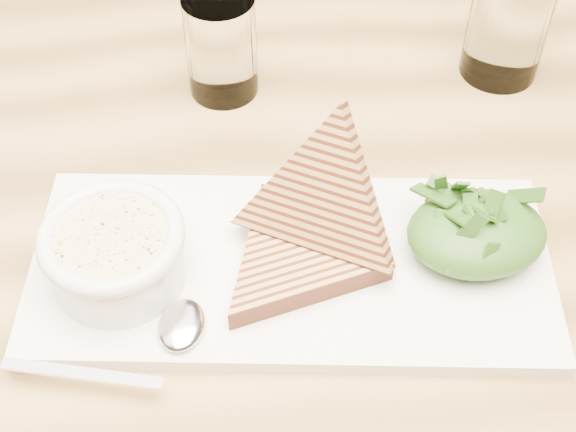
{
  "coord_description": "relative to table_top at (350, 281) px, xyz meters",
  "views": [
    {
      "loc": [
        -0.2,
        -0.25,
        1.27
      ],
      "look_at": [
        -0.15,
        0.17,
        0.78
      ],
      "focal_mm": 50.0,
      "sensor_mm": 36.0,
      "label": 1
    }
  ],
  "objects": [
    {
      "name": "sandwich_flat",
      "position": [
        -0.05,
        -0.0,
        0.05
      ],
      "size": [
        0.19,
        0.19,
        0.02
      ],
      "primitive_type": null,
      "rotation": [
        0.0,
        0.0,
        0.22
      ],
      "color": "#B4814B",
      "rests_on": "platter"
    },
    {
      "name": "glass_far",
      "position": [
        0.2,
        0.24,
        0.08
      ],
      "size": [
        0.08,
        0.08,
        0.12
      ],
      "primitive_type": "cylinder",
      "color": "white",
      "rests_on": "table_top"
    },
    {
      "name": "spoon_bowl",
      "position": [
        -0.14,
        -0.05,
        0.04
      ],
      "size": [
        0.05,
        0.06,
        0.01
      ],
      "primitive_type": "ellipsoid",
      "rotation": [
        0.0,
        0.0,
        -0.28
      ],
      "color": "silver",
      "rests_on": "platter"
    },
    {
      "name": "bowl_rim",
      "position": [
        -0.19,
        0.01,
        0.08
      ],
      "size": [
        0.12,
        0.12,
        0.01
      ],
      "primitive_type": "torus",
      "color": "white",
      "rests_on": "soup_bowl"
    },
    {
      "name": "platter",
      "position": [
        -0.05,
        0.0,
        0.03
      ],
      "size": [
        0.46,
        0.26,
        0.02
      ],
      "primitive_type": "cube",
      "rotation": [
        0.0,
        0.0,
        -0.15
      ],
      "color": "white",
      "rests_on": "table_top"
    },
    {
      "name": "salad_base",
      "position": [
        0.1,
        -0.01,
        0.06
      ],
      "size": [
        0.12,
        0.09,
        0.04
      ],
      "primitive_type": "ellipsoid",
      "color": "#193B12",
      "rests_on": "platter"
    },
    {
      "name": "table_top",
      "position": [
        0.0,
        0.0,
        0.0
      ],
      "size": [
        1.31,
        0.9,
        0.04
      ],
      "primitive_type": "cube",
      "rotation": [
        0.0,
        0.0,
        -0.04
      ],
      "color": "#B1894B",
      "rests_on": "ground"
    },
    {
      "name": "soup_bowl",
      "position": [
        -0.19,
        0.01,
        0.06
      ],
      "size": [
        0.11,
        0.11,
        0.04
      ],
      "primitive_type": "cylinder",
      "color": "white",
      "rests_on": "platter"
    },
    {
      "name": "spoon_handle",
      "position": [
        -0.22,
        -0.08,
        0.04
      ],
      "size": [
        0.12,
        0.04,
        0.0
      ],
      "primitive_type": "cube",
      "rotation": [
        0.0,
        0.0,
        -0.28
      ],
      "color": "silver",
      "rests_on": "platter"
    },
    {
      "name": "soup",
      "position": [
        -0.19,
        0.01,
        0.08
      ],
      "size": [
        0.09,
        0.09,
        0.01
      ],
      "primitive_type": "cylinder",
      "color": "beige",
      "rests_on": "soup_bowl"
    },
    {
      "name": "sandwich_lean",
      "position": [
        -0.02,
        0.02,
        0.09
      ],
      "size": [
        0.22,
        0.22,
        0.18
      ],
      "primitive_type": null,
      "rotation": [
        1.07,
        0.0,
        -0.54
      ],
      "color": "#B4814B",
      "rests_on": "sandwich_flat"
    },
    {
      "name": "glass_near",
      "position": [
        -0.09,
        0.25,
        0.07
      ],
      "size": [
        0.07,
        0.07,
        0.11
      ],
      "primitive_type": "cylinder",
      "color": "white",
      "rests_on": "table_top"
    },
    {
      "name": "arugula_pile",
      "position": [
        0.1,
        -0.01,
        0.06
      ],
      "size": [
        0.11,
        0.1,
        0.05
      ],
      "primitive_type": null,
      "color": "#36681C",
      "rests_on": "platter"
    }
  ]
}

